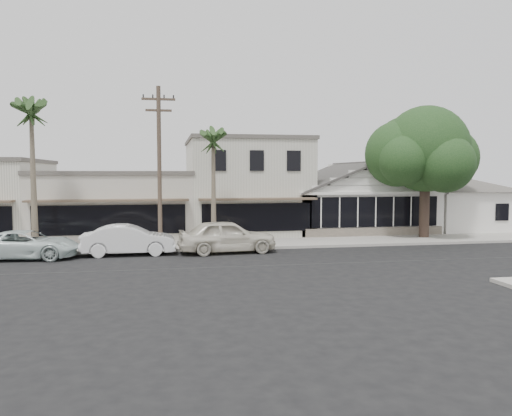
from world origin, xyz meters
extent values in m
plane|color=black|center=(0.00, 0.00, 0.00)|extent=(140.00, 140.00, 0.00)
cube|color=#9E9991|center=(-8.00, 6.75, 0.07)|extent=(90.00, 3.50, 0.15)
cube|color=white|center=(5.00, 12.50, 1.50)|extent=(10.00, 8.00, 3.00)
cube|color=black|center=(5.00, 8.44, 1.75)|extent=(8.80, 0.10, 2.00)
cube|color=#60564C|center=(5.00, 8.45, 0.35)|extent=(9.60, 0.18, 0.70)
cube|color=white|center=(13.20, 11.50, 1.50)|extent=(6.00, 6.00, 3.00)
cube|color=silver|center=(-3.00, 13.50, 3.25)|extent=(8.00, 10.00, 6.50)
cube|color=silver|center=(-12.00, 13.50, 2.10)|extent=(10.00, 10.00, 4.20)
cylinder|color=brown|center=(-9.00, 5.20, 4.50)|extent=(0.24, 0.24, 9.00)
cube|color=brown|center=(-9.00, 5.20, 8.30)|extent=(1.80, 0.12, 0.12)
cube|color=brown|center=(-9.00, 5.20, 7.70)|extent=(1.40, 0.12, 0.12)
imported|color=beige|center=(-5.43, 4.18, 0.90)|extent=(5.44, 2.57, 1.80)
imported|color=white|center=(-10.63, 4.34, 0.80)|extent=(4.88, 1.74, 1.60)
imported|color=silver|center=(-15.63, 4.04, 0.72)|extent=(5.36, 2.82, 1.44)
cylinder|color=#4B382D|center=(7.90, 7.35, 1.71)|extent=(0.64, 0.64, 3.42)
sphere|color=#163415|center=(7.90, 7.35, 5.87)|extent=(5.55, 5.55, 5.55)
sphere|color=#163415|center=(9.83, 7.99, 5.34)|extent=(4.06, 4.06, 4.06)
sphere|color=#163415|center=(6.20, 7.78, 5.55)|extent=(4.27, 4.27, 4.27)
sphere|color=#163415|center=(8.33, 5.75, 4.91)|extent=(3.63, 3.63, 3.63)
sphere|color=#163415|center=(7.26, 9.06, 6.19)|extent=(3.84, 3.84, 3.84)
sphere|color=#163415|center=(9.19, 8.84, 6.62)|extent=(3.42, 3.42, 3.42)
sphere|color=#163415|center=(5.98, 6.50, 5.12)|extent=(3.20, 3.20, 3.20)
cone|color=#726651|center=(-5.97, 6.11, 2.99)|extent=(0.34, 0.34, 5.98)
cone|color=#726651|center=(-15.66, 5.91, 3.68)|extent=(0.38, 0.38, 7.35)
camera|label=1|loc=(-8.69, -22.54, 4.33)|focal=35.00mm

